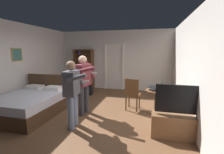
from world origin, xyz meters
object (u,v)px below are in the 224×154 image
object	(u,v)px
bottle_on_table	(162,87)
person_blue_shirt	(72,90)
bed	(31,103)
bookshelf	(84,68)
suitcase_dark	(85,91)
tv_flatscreen	(179,123)
side_table	(156,98)
laptop	(155,89)
person_striped_shirt	(84,81)
wooden_chair	(132,93)

from	to	relation	value
bottle_on_table	person_blue_shirt	size ratio (longest dim) A/B	0.17
bed	bookshelf	xyz separation A→B (m)	(0.21, 3.32, 0.71)
bookshelf	person_blue_shirt	xyz separation A→B (m)	(1.38, -3.80, -0.09)
bookshelf	suitcase_dark	bearing A→B (deg)	-65.32
tv_flatscreen	person_blue_shirt	bearing A→B (deg)	-177.67
side_table	laptop	distance (m)	0.29
bookshelf	laptop	world-z (taller)	bookshelf
person_blue_shirt	suitcase_dark	xyz separation A→B (m)	(-0.89, 2.75, -0.77)
bed	tv_flatscreen	world-z (taller)	tv_flatscreen
bottle_on_table	person_striped_shirt	bearing A→B (deg)	-168.30
person_blue_shirt	suitcase_dark	size ratio (longest dim) A/B	2.63
tv_flatscreen	laptop	xyz separation A→B (m)	(-0.50, 1.18, 0.43)
tv_flatscreen	laptop	distance (m)	1.35
person_striped_shirt	laptop	bearing A→B (deg)	13.80
side_table	laptop	bearing A→B (deg)	-133.76
side_table	wooden_chair	size ratio (longest dim) A/B	0.71
bookshelf	side_table	size ratio (longest dim) A/B	2.67
bottle_on_table	person_striped_shirt	distance (m)	2.19
bottle_on_table	suitcase_dark	xyz separation A→B (m)	(-2.96, 1.50, -0.66)
side_table	person_blue_shirt	distance (m)	2.38
person_striped_shirt	suitcase_dark	distance (m)	2.27
bottle_on_table	wooden_chair	distance (m)	0.89
laptop	person_striped_shirt	bearing A→B (deg)	-166.20
bookshelf	side_table	world-z (taller)	bookshelf
tv_flatscreen	person_striped_shirt	world-z (taller)	person_striped_shirt
laptop	person_blue_shirt	bearing A→B (deg)	-145.86
side_table	bottle_on_table	world-z (taller)	bottle_on_table
bed	person_striped_shirt	world-z (taller)	person_striped_shirt
person_striped_shirt	bed	bearing A→B (deg)	-167.86
bed	laptop	distance (m)	3.60
wooden_chair	tv_flatscreen	bearing A→B (deg)	-49.29
laptop	bed	bearing A→B (deg)	-166.93
laptop	wooden_chair	xyz separation A→B (m)	(-0.65, 0.15, -0.21)
tv_flatscreen	person_blue_shirt	size ratio (longest dim) A/B	0.72
tv_flatscreen	wooden_chair	xyz separation A→B (m)	(-1.14, 1.33, 0.22)
tv_flatscreen	bottle_on_table	size ratio (longest dim) A/B	4.23
tv_flatscreen	person_striped_shirt	bearing A→B (deg)	163.98
bookshelf	wooden_chair	xyz separation A→B (m)	(2.62, -2.37, -0.47)
laptop	person_blue_shirt	distance (m)	2.29
tv_flatscreen	laptop	size ratio (longest dim) A/B	2.88
bookshelf	tv_flatscreen	xyz separation A→B (m)	(3.76, -3.70, -0.68)
bed	suitcase_dark	distance (m)	2.38
side_table	person_striped_shirt	xyz separation A→B (m)	(-1.99, -0.52, 0.52)
side_table	person_blue_shirt	bearing A→B (deg)	-145.56
bookshelf	bottle_on_table	size ratio (longest dim) A/B	6.94
wooden_chair	person_blue_shirt	bearing A→B (deg)	-131.01
bookshelf	person_striped_shirt	world-z (taller)	bookshelf
laptop	bottle_on_table	world-z (taller)	bottle_on_table
laptop	person_blue_shirt	xyz separation A→B (m)	(-1.89, -1.28, 0.17)
bookshelf	person_striped_shirt	size ratio (longest dim) A/B	1.11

